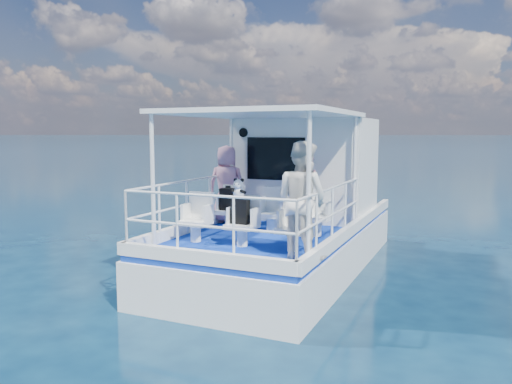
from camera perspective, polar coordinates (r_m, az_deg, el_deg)
ground at (r=9.63m, az=1.29°, el=-10.08°), size 2000.00×2000.00×0.00m
hull at (r=10.52m, az=3.41°, el=-8.63°), size 3.00×7.00×1.60m
deck at (r=10.33m, az=3.44°, el=-4.08°), size 2.90×6.90×0.10m
cabin at (r=11.40m, az=5.77°, el=2.74°), size 2.85×2.00×2.20m
canopy at (r=9.04m, az=0.84°, el=8.98°), size 3.00×3.20×0.08m
canopy_posts at (r=9.02m, az=0.71°, el=1.74°), size 2.77×2.97×2.20m
railings at (r=8.80m, az=-0.13°, el=-2.32°), size 2.84×3.59×1.00m
seat_port_fwd at (r=9.92m, az=-3.06°, el=-3.11°), size 0.48×0.46×0.38m
seat_center_fwd at (r=9.56m, az=1.77°, el=-3.49°), size 0.48×0.46×0.38m
seat_stbd_fwd at (r=9.26m, az=6.94°, el=-3.86°), size 0.48×0.46×0.38m
seat_port_aft at (r=8.80m, az=-6.91°, el=-4.41°), size 0.48×0.46×0.38m
seat_center_aft at (r=8.39m, az=-1.60°, el=-4.92°), size 0.48×0.46×0.38m
seat_stbd_aft at (r=8.05m, az=4.22°, el=-5.44°), size 0.48×0.46×0.38m
passenger_port_fwd at (r=10.50m, az=-3.36°, el=0.88°), size 0.68×0.53×1.64m
passenger_stbd_fwd at (r=9.70m, az=5.88°, el=-0.02°), size 0.60×0.45×1.50m
passenger_stbd_aft at (r=7.53m, az=5.25°, el=-0.91°), size 1.04×0.93×1.77m
backpack_port at (r=9.82m, az=-3.13°, el=-0.83°), size 0.33×0.18×0.43m
backpack_center at (r=8.32m, az=-1.81°, el=-2.17°), size 0.29×0.16×0.43m
compact_camera at (r=9.81m, az=-3.22°, el=0.59°), size 0.09×0.05×0.05m
panda at (r=8.25m, az=-1.98°, el=0.42°), size 0.21×0.18×0.33m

